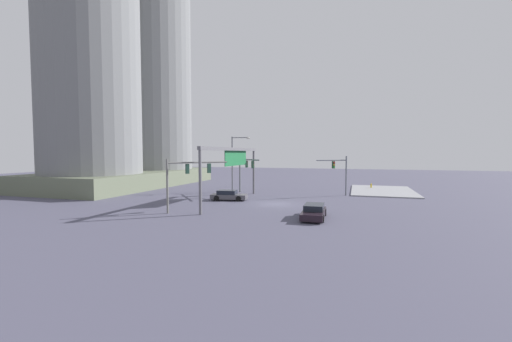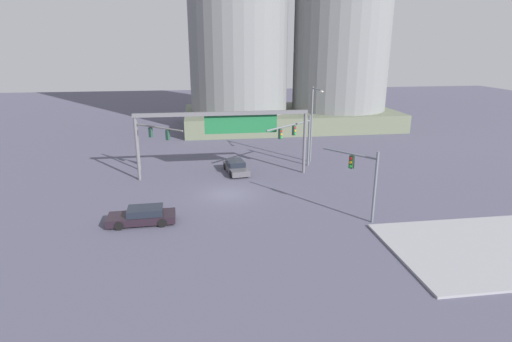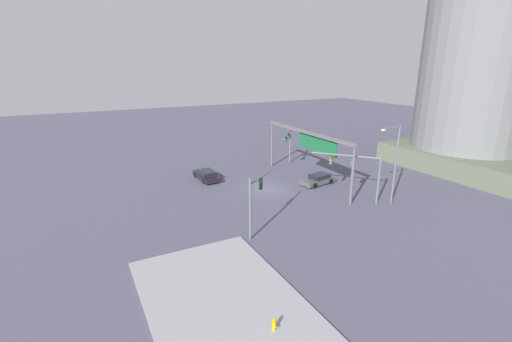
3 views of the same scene
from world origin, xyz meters
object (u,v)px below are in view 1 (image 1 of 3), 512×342
Objects in this scene: streetlamp_curved_arm at (234,159)px; sedan_car_waiting_far at (314,212)px; fire_hydrant_on_curb at (371,186)px; traffic_signal_opposite_side at (340,169)px; traffic_signal_cross_street at (245,167)px; sedan_car_approaching at (229,195)px; traffic_signal_near_corner at (186,174)px.

streetlamp_curved_arm is 21.75m from sedan_car_waiting_far.
fire_hydrant_on_curb is at bearing 166.01° from sedan_car_waiting_far.
traffic_signal_cross_street is at bearing -29.91° from traffic_signal_opposite_side.
traffic_signal_opposite_side is 16.10m from sedan_car_waiting_far.
traffic_signal_cross_street is (-1.70, 12.70, 0.21)m from traffic_signal_opposite_side.
traffic_signal_cross_street is 1.20× the size of sedan_car_approaching.
traffic_signal_cross_street is 0.67× the size of streetlamp_curved_arm.
streetlamp_curved_arm is at bearing -141.37° from sedan_car_waiting_far.
fire_hydrant_on_curb is (10.04, -19.56, -4.27)m from streetlamp_curved_arm.
traffic_signal_opposite_side is 15.19m from sedan_car_approaching.
traffic_signal_cross_street reaches higher than fire_hydrant_on_curb.
traffic_signal_near_corner is 14.56m from traffic_signal_cross_street.
traffic_signal_near_corner reaches higher than sedan_car_waiting_far.
sedan_car_approaching is 13.69m from sedan_car_waiting_far.
traffic_signal_near_corner is 16.86m from streetlamp_curved_arm.
traffic_signal_cross_street reaches higher than sedan_car_approaching.
sedan_car_approaching and sedan_car_waiting_far have the same top height.
traffic_signal_cross_street is 21.30m from fire_hydrant_on_curb.
traffic_signal_opposite_side is at bearing 24.17° from sedan_car_approaching.
fire_hydrant_on_curb is (26.33, -5.77, -0.09)m from sedan_car_waiting_far.
fire_hydrant_on_curb is at bearing 22.06° from streetlamp_curved_arm.
sedan_car_approaching is at bearing -78.36° from streetlamp_curved_arm.
traffic_signal_cross_street is at bearing 82.80° from sedan_car_approaching.
traffic_signal_opposite_side is at bearing -7.05° from streetlamp_curved_arm.
sedan_car_approaching is (-6.26, -0.10, -3.16)m from traffic_signal_cross_street.
traffic_signal_near_corner is 0.63× the size of streetlamp_curved_arm.
traffic_signal_near_corner is at bearing 12.50° from traffic_signal_opposite_side.
traffic_signal_near_corner is 21.18m from traffic_signal_opposite_side.
traffic_signal_near_corner is 32.44m from fire_hydrant_on_curb.
sedan_car_approaching is (8.27, -1.00, -3.11)m from traffic_signal_near_corner.
traffic_signal_opposite_side is 15.21m from streetlamp_curved_arm.
traffic_signal_cross_street reaches higher than traffic_signal_near_corner.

